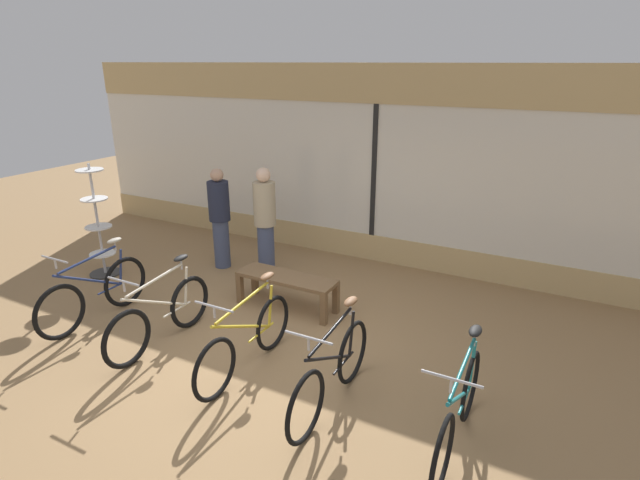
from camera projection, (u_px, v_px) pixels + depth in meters
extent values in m
plane|color=#99754C|center=(258.00, 357.00, 5.76)|extent=(24.00, 24.00, 0.00)
cube|color=tan|center=(372.00, 247.00, 8.53)|extent=(12.00, 0.08, 0.45)
cube|color=silver|center=(374.00, 172.00, 8.10)|extent=(12.00, 0.04, 2.15)
cube|color=tan|center=(378.00, 83.00, 7.63)|extent=(12.00, 0.08, 0.60)
cube|color=black|center=(374.00, 172.00, 8.07)|extent=(0.08, 0.02, 2.15)
torus|color=black|center=(125.00, 282.00, 6.88)|extent=(0.06, 0.70, 0.70)
torus|color=black|center=(60.00, 312.00, 6.05)|extent=(0.06, 0.70, 0.70)
cylinder|color=navy|center=(89.00, 280.00, 6.35)|extent=(0.03, 0.94, 0.51)
cylinder|color=navy|center=(121.00, 267.00, 6.77)|extent=(0.03, 0.11, 0.49)
cylinder|color=navy|center=(88.00, 259.00, 6.28)|extent=(0.03, 0.86, 0.10)
cylinder|color=navy|center=(112.00, 288.00, 6.69)|extent=(0.03, 0.45, 0.03)
cylinder|color=#B2B2B7|center=(115.00, 246.00, 6.63)|extent=(0.02, 0.02, 0.14)
ellipsoid|color=#B2A893|center=(114.00, 241.00, 6.60)|extent=(0.11, 0.22, 0.06)
cylinder|color=#B2B2B7|center=(55.00, 264.00, 5.89)|extent=(0.02, 0.02, 0.12)
cylinder|color=#ADADB2|center=(55.00, 259.00, 5.87)|extent=(0.46, 0.02, 0.02)
torus|color=black|center=(190.00, 302.00, 6.33)|extent=(0.06, 0.67, 0.67)
torus|color=black|center=(127.00, 339.00, 5.49)|extent=(0.06, 0.67, 0.67)
cylinder|color=beige|center=(156.00, 302.00, 5.80)|extent=(0.03, 0.95, 0.51)
cylinder|color=beige|center=(186.00, 286.00, 6.22)|extent=(0.03, 0.11, 0.49)
cylinder|color=beige|center=(155.00, 280.00, 5.73)|extent=(0.03, 0.88, 0.10)
cylinder|color=beige|center=(177.00, 309.00, 6.14)|extent=(0.03, 0.46, 0.03)
cylinder|color=#B2B2B7|center=(181.00, 264.00, 6.08)|extent=(0.02, 0.02, 0.14)
ellipsoid|color=black|center=(181.00, 258.00, 6.05)|extent=(0.11, 0.22, 0.06)
cylinder|color=#B2B2B7|center=(124.00, 286.00, 5.33)|extent=(0.02, 0.02, 0.12)
cylinder|color=#ADADB2|center=(123.00, 281.00, 5.31)|extent=(0.46, 0.02, 0.02)
torus|color=black|center=(273.00, 323.00, 5.84)|extent=(0.05, 0.66, 0.66)
torus|color=black|center=(215.00, 369.00, 4.96)|extent=(0.05, 0.66, 0.66)
cylinder|color=gold|center=(243.00, 326.00, 5.29)|extent=(0.03, 0.99, 0.51)
cylinder|color=gold|center=(270.00, 306.00, 5.73)|extent=(0.03, 0.11, 0.49)
cylinder|color=gold|center=(243.00, 302.00, 5.22)|extent=(0.03, 0.92, 0.10)
cylinder|color=gold|center=(261.00, 332.00, 5.64)|extent=(0.03, 0.48, 0.03)
cylinder|color=#B2B2B7|center=(267.00, 283.00, 5.59)|extent=(0.02, 0.02, 0.14)
ellipsoid|color=brown|center=(267.00, 276.00, 5.56)|extent=(0.11, 0.22, 0.06)
cylinder|color=#B2B2B7|center=(214.00, 312.00, 4.80)|extent=(0.02, 0.02, 0.12)
cylinder|color=#ADADB2|center=(214.00, 307.00, 4.78)|extent=(0.46, 0.02, 0.02)
torus|color=black|center=(353.00, 352.00, 5.24)|extent=(0.05, 0.68, 0.68)
torus|color=black|center=(306.00, 407.00, 4.40)|extent=(0.05, 0.68, 0.68)
cylinder|color=black|center=(330.00, 358.00, 4.71)|extent=(0.03, 0.94, 0.51)
cylinder|color=black|center=(351.00, 334.00, 5.12)|extent=(0.03, 0.11, 0.49)
cylinder|color=black|center=(331.00, 331.00, 4.64)|extent=(0.03, 0.87, 0.10)
cylinder|color=black|center=(343.00, 363.00, 5.05)|extent=(0.03, 0.45, 0.03)
cylinder|color=#B2B2B7|center=(350.00, 308.00, 4.99)|extent=(0.02, 0.02, 0.14)
ellipsoid|color=brown|center=(351.00, 301.00, 4.96)|extent=(0.11, 0.22, 0.06)
cylinder|color=#B2B2B7|center=(309.00, 344.00, 4.25)|extent=(0.02, 0.02, 0.12)
cylinder|color=#ADADB2|center=(309.00, 338.00, 4.23)|extent=(0.46, 0.02, 0.02)
torus|color=black|center=(470.00, 386.00, 4.70)|extent=(0.04, 0.67, 0.67)
torus|color=black|center=(442.00, 456.00, 3.86)|extent=(0.04, 0.67, 0.67)
cylinder|color=#1E7A7F|center=(459.00, 397.00, 4.16)|extent=(0.03, 0.94, 0.51)
cylinder|color=#1E7A7F|center=(472.00, 366.00, 4.58)|extent=(0.03, 0.11, 0.49)
cylinder|color=#1E7A7F|center=(463.00, 367.00, 4.10)|extent=(0.03, 0.87, 0.10)
cylinder|color=#1E7A7F|center=(465.00, 399.00, 4.51)|extent=(0.03, 0.45, 0.03)
cylinder|color=#B2B2B7|center=(474.00, 339.00, 4.44)|extent=(0.02, 0.02, 0.14)
ellipsoid|color=black|center=(475.00, 331.00, 4.42)|extent=(0.11, 0.22, 0.06)
cylinder|color=#B2B2B7|center=(451.00, 386.00, 3.70)|extent=(0.02, 0.02, 0.12)
cylinder|color=#ADADB2|center=(452.00, 379.00, 3.68)|extent=(0.46, 0.02, 0.02)
cylinder|color=#333333|center=(106.00, 273.00, 8.00)|extent=(0.48, 0.48, 0.03)
cylinder|color=silver|center=(97.00, 221.00, 7.70)|extent=(0.04, 0.04, 1.79)
cylinder|color=white|center=(103.00, 254.00, 7.89)|extent=(0.40, 0.40, 0.02)
cylinder|color=white|center=(98.00, 227.00, 7.74)|extent=(0.40, 0.40, 0.02)
cylinder|color=white|center=(94.00, 199.00, 7.59)|extent=(0.40, 0.40, 0.02)
cylinder|color=white|center=(89.00, 170.00, 7.44)|extent=(0.40, 0.40, 0.02)
cube|color=brown|center=(287.00, 278.00, 6.75)|extent=(1.40, 0.44, 0.05)
cube|color=brown|center=(240.00, 289.00, 6.98)|extent=(0.08, 0.08, 0.43)
cube|color=brown|center=(324.00, 310.00, 6.40)|extent=(0.08, 0.08, 0.43)
cube|color=brown|center=(255.00, 280.00, 7.28)|extent=(0.08, 0.08, 0.43)
cube|color=brown|center=(336.00, 299.00, 6.70)|extent=(0.08, 0.08, 0.43)
cylinder|color=#424C6B|center=(222.00, 243.00, 8.18)|extent=(0.26, 0.26, 0.80)
cylinder|color=#23283D|center=(219.00, 201.00, 7.93)|extent=(0.34, 0.34, 0.64)
sphere|color=tan|center=(217.00, 175.00, 7.79)|extent=(0.21, 0.21, 0.21)
cylinder|color=#424C6B|center=(266.00, 250.00, 7.81)|extent=(0.34, 0.34, 0.85)
cylinder|color=tan|center=(264.00, 204.00, 7.55)|extent=(0.45, 0.45, 0.67)
sphere|color=beige|center=(263.00, 175.00, 7.40)|extent=(0.22, 0.22, 0.22)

